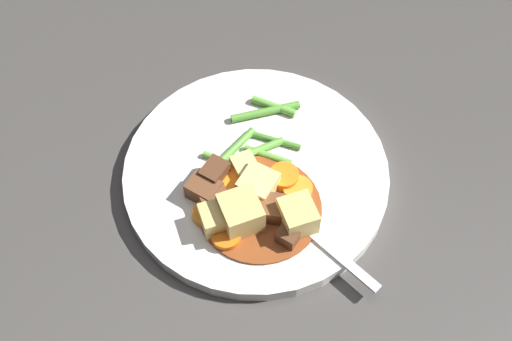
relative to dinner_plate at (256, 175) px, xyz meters
The scene contains 27 objects.
ground_plane 0.01m from the dinner_plate, ahead, with size 3.00×3.00×0.00m, color #423F3D.
dinner_plate is the anchor object (origin of this frame).
stew_sauce 0.05m from the dinner_plate, ahead, with size 0.13×0.13×0.00m, color brown.
carrot_slice_0 0.08m from the dinner_plate, 46.69° to the right, with size 0.03×0.03×0.01m, color orange.
carrot_slice_1 0.04m from the dinner_plate, 61.75° to the left, with size 0.03×0.03×0.01m, color orange.
carrot_slice_2 0.03m from the dinner_plate, 59.18° to the right, with size 0.03×0.03×0.01m, color orange.
carrot_slice_3 0.09m from the dinner_plate, 24.86° to the right, with size 0.03×0.03×0.01m, color orange.
carrot_slice_4 0.04m from the dinner_plate, 21.14° to the right, with size 0.03×0.03×0.01m, color orange.
carrot_slice_5 0.05m from the dinner_plate, 54.38° to the left, with size 0.03×0.03×0.01m, color orange.
potato_chunk_0 0.07m from the dinner_plate, 18.31° to the right, with size 0.04×0.04×0.04m, color #DBBC6B.
potato_chunk_1 0.02m from the dinner_plate, 107.07° to the right, with size 0.02×0.03×0.02m, color #E5CC7A.
potato_chunk_2 0.08m from the dinner_plate, 27.91° to the left, with size 0.04×0.03×0.03m, color #DBBC6B.
potato_chunk_3 0.08m from the dinner_plate, 36.24° to the right, with size 0.03×0.03×0.03m, color #DBBC6B.
potato_chunk_4 0.03m from the dinner_plate, ahead, with size 0.03×0.03×0.03m, color #E5CC7A.
meat_chunk_0 0.06m from the dinner_plate, 12.71° to the left, with size 0.03×0.03×0.02m, color brown.
meat_chunk_1 0.06m from the dinner_plate, 65.48° to the right, with size 0.03×0.03×0.02m, color brown.
meat_chunk_2 0.05m from the dinner_plate, 79.68° to the right, with size 0.02×0.03×0.02m, color #56331E.
meat_chunk_3 0.06m from the dinner_plate, 48.30° to the right, with size 0.03×0.02×0.02m, color brown.
meat_chunk_4 0.09m from the dinner_plate, 17.25° to the left, with size 0.02×0.02×0.02m, color #56331E.
green_bean_0 0.03m from the dinner_plate, 110.30° to the right, with size 0.01×0.01×0.06m, color #66AD42.
green_bean_1 0.02m from the dinner_plate, 138.70° to the left, with size 0.01×0.01×0.05m, color #66AD42.
green_bean_2 0.04m from the dinner_plate, 147.45° to the left, with size 0.01×0.01×0.06m, color #4C8E33.
green_bean_3 0.09m from the dinner_plate, 161.86° to the left, with size 0.01×0.01×0.05m, color #66AD42.
green_bean_4 0.08m from the dinner_plate, 167.20° to the left, with size 0.01×0.01×0.08m, color #599E38.
green_bean_5 0.04m from the dinner_plate, 139.58° to the right, with size 0.01×0.01×0.07m, color #599E38.
green_bean_6 0.03m from the dinner_plate, behind, with size 0.01×0.01×0.07m, color #66AD42.
fork 0.09m from the dinner_plate, 31.04° to the left, with size 0.14×0.13×0.00m.
Camera 1 is at (0.41, -0.03, 0.66)m, focal length 50.12 mm.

